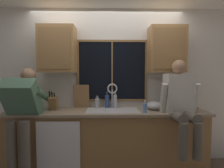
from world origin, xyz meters
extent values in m
cube|color=silver|center=(0.00, 0.06, 1.27)|extent=(5.38, 0.12, 2.55)
cube|color=black|center=(0.09, -0.01, 1.52)|extent=(1.10, 0.02, 0.95)
cube|color=brown|center=(0.09, -0.02, 2.02)|extent=(1.17, 0.02, 0.04)
cube|color=brown|center=(0.09, -0.02, 1.03)|extent=(1.17, 0.02, 0.04)
cube|color=brown|center=(-0.48, -0.02, 1.52)|extent=(0.04, 0.02, 0.95)
cube|color=brown|center=(0.66, -0.02, 1.52)|extent=(0.03, 0.02, 0.95)
cube|color=brown|center=(0.09, -0.02, 1.52)|extent=(0.02, 0.02, 0.95)
cube|color=olive|center=(0.00, -0.29, 0.44)|extent=(2.98, 0.58, 0.88)
cube|color=gray|center=(0.00, -0.31, 0.90)|extent=(3.04, 0.62, 0.04)
cube|color=white|center=(-0.67, -0.61, 0.46)|extent=(0.60, 0.02, 0.74)
cube|color=#A87A47|center=(-0.77, -0.17, 1.86)|extent=(0.56, 0.33, 0.72)
cube|color=olive|center=(-0.77, -0.34, 1.86)|extent=(0.48, 0.01, 0.62)
sphere|color=#B2B2B7|center=(-0.60, -0.34, 1.63)|extent=(0.02, 0.02, 0.02)
cube|color=#A87A47|center=(0.95, -0.17, 1.86)|extent=(0.56, 0.33, 0.72)
cube|color=olive|center=(0.95, -0.34, 1.86)|extent=(0.48, 0.01, 0.62)
sphere|color=#B2B2B7|center=(1.12, -0.34, 1.63)|extent=(0.02, 0.02, 0.02)
cube|color=#B7B7BC|center=(0.09, -0.30, 0.91)|extent=(0.80, 0.46, 0.02)
cube|color=#9C9CA0|center=(-0.11, -0.30, 0.81)|extent=(0.36, 0.42, 0.20)
cube|color=#9C9CA0|center=(0.29, -0.30, 0.81)|extent=(0.36, 0.42, 0.20)
cube|color=#B7B7BC|center=(0.09, -0.30, 0.81)|extent=(0.04, 0.42, 0.20)
cylinder|color=silver|center=(0.09, -0.08, 1.07)|extent=(0.03, 0.03, 0.30)
torus|color=silver|center=(0.09, -0.14, 1.24)|extent=(0.16, 0.02, 0.16)
cylinder|color=silver|center=(0.17, -0.08, 0.97)|extent=(0.03, 0.03, 0.09)
cylinder|color=#595147|center=(-1.23, -0.76, 0.44)|extent=(0.13, 0.13, 0.88)
cylinder|color=#595147|center=(-1.06, -0.76, 0.44)|extent=(0.13, 0.13, 0.88)
cube|color=#4C7259|center=(-1.14, -0.61, 1.13)|extent=(0.44, 0.49, 0.61)
sphere|color=#A57A5B|center=(-1.14, -0.40, 1.46)|extent=(0.21, 0.21, 0.21)
cylinder|color=#4C7259|center=(-1.36, -0.43, 1.18)|extent=(0.09, 0.52, 0.26)
cylinder|color=#4C7259|center=(-0.92, -0.43, 1.18)|extent=(0.09, 0.52, 0.26)
cylinder|color=#595147|center=(0.95, -0.69, 0.90)|extent=(0.14, 0.43, 0.16)
cylinder|color=#595147|center=(1.13, -0.69, 0.90)|extent=(0.14, 0.43, 0.16)
cylinder|color=#595147|center=(0.95, -0.91, 0.65)|extent=(0.11, 0.11, 0.46)
cylinder|color=#595147|center=(1.13, -0.91, 0.65)|extent=(0.11, 0.11, 0.46)
cube|color=beige|center=(1.04, -0.47, 1.20)|extent=(0.42, 0.25, 0.56)
sphere|color=#A57A5B|center=(1.04, -0.47, 1.58)|extent=(0.20, 0.20, 0.20)
cylinder|color=beige|center=(0.81, -0.52, 1.12)|extent=(0.08, 0.20, 0.47)
cylinder|color=beige|center=(1.27, -0.52, 1.12)|extent=(0.08, 0.20, 0.47)
cube|color=olive|center=(-0.83, -0.26, 1.02)|extent=(0.12, 0.18, 0.25)
cylinder|color=black|center=(-0.86, -0.32, 1.18)|extent=(0.02, 0.05, 0.09)
cylinder|color=black|center=(-0.83, -0.32, 1.17)|extent=(0.02, 0.04, 0.08)
cylinder|color=black|center=(-0.79, -0.32, 1.16)|extent=(0.02, 0.04, 0.06)
cube|color=#997047|center=(-0.41, -0.09, 1.11)|extent=(0.25, 0.10, 0.38)
ellipsoid|color=#B7B7BC|center=(0.75, -0.26, 0.98)|extent=(0.27, 0.27, 0.13)
cylinder|color=#668CCC|center=(0.55, -0.50, 0.99)|extent=(0.06, 0.06, 0.13)
cylinder|color=silver|center=(0.55, -0.50, 1.08)|extent=(0.02, 0.02, 0.04)
cylinder|color=silver|center=(0.55, -0.52, 1.10)|extent=(0.01, 0.04, 0.01)
cylinder|color=#334C8C|center=(0.01, -0.09, 1.02)|extent=(0.07, 0.07, 0.21)
cylinder|color=navy|center=(0.01, -0.09, 1.15)|extent=(0.03, 0.03, 0.05)
cylinder|color=black|center=(0.01, -0.09, 1.18)|extent=(0.03, 0.03, 0.01)
cylinder|color=#B7B7BC|center=(0.14, -0.12, 1.03)|extent=(0.06, 0.06, 0.21)
cylinder|color=#929296|center=(0.14, -0.12, 1.16)|extent=(0.03, 0.03, 0.05)
cylinder|color=black|center=(0.14, -0.12, 1.19)|extent=(0.03, 0.03, 0.01)
cylinder|color=#B7B7BC|center=(-0.15, -0.12, 1.00)|extent=(0.07, 0.07, 0.16)
cylinder|color=#929296|center=(-0.15, -0.12, 1.10)|extent=(0.03, 0.03, 0.04)
cylinder|color=black|center=(-0.15, -0.12, 1.12)|extent=(0.03, 0.03, 0.01)
camera|label=1|loc=(0.02, -3.20, 1.51)|focal=30.62mm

